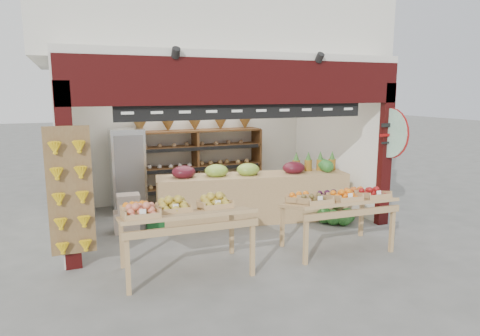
% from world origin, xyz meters
% --- Properties ---
extents(ground, '(60.00, 60.00, 0.00)m').
position_xyz_m(ground, '(0.00, 0.00, 0.00)').
color(ground, '#61615C').
rests_on(ground, ground).
extents(shop_structure, '(6.36, 5.12, 5.40)m').
position_xyz_m(shop_structure, '(0.00, 1.61, 3.92)').
color(shop_structure, silver).
rests_on(shop_structure, ground).
extents(banana_board, '(0.60, 0.15, 1.80)m').
position_xyz_m(banana_board, '(-2.73, -1.17, 1.12)').
color(banana_board, olive).
rests_on(banana_board, ground).
extents(gift_sign, '(0.04, 0.93, 0.92)m').
position_xyz_m(gift_sign, '(2.75, -1.15, 1.75)').
color(gift_sign, '#B5E3C5').
rests_on(gift_sign, ground).
extents(back_shelving, '(3.10, 0.51, 1.90)m').
position_xyz_m(back_shelving, '(-0.04, 1.95, 1.18)').
color(back_shelving, brown).
rests_on(back_shelving, ground).
extents(refrigerator, '(0.68, 0.68, 1.74)m').
position_xyz_m(refrigerator, '(-1.59, 1.70, 0.87)').
color(refrigerator, silver).
rests_on(refrigerator, ground).
extents(cardboard_stack, '(1.00, 0.73, 0.69)m').
position_xyz_m(cardboard_stack, '(-1.58, 0.32, 0.25)').
color(cardboard_stack, beige).
rests_on(cardboard_stack, ground).
extents(mid_counter, '(3.76, 1.35, 1.15)m').
position_xyz_m(mid_counter, '(0.54, 0.06, 0.50)').
color(mid_counter, tan).
rests_on(mid_counter, ground).
extents(display_table_left, '(1.81, 1.06, 1.11)m').
position_xyz_m(display_table_left, '(-1.41, -1.72, 0.86)').
color(display_table_left, tan).
rests_on(display_table_left, ground).
extents(display_table_right, '(1.68, 0.99, 1.04)m').
position_xyz_m(display_table_right, '(1.17, -1.84, 0.82)').
color(display_table_right, tan).
rests_on(display_table_right, ground).
extents(watermelon_pile, '(0.72, 0.74, 0.56)m').
position_xyz_m(watermelon_pile, '(1.96, -0.63, 0.21)').
color(watermelon_pile, '#1A4E1A').
rests_on(watermelon_pile, ground).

